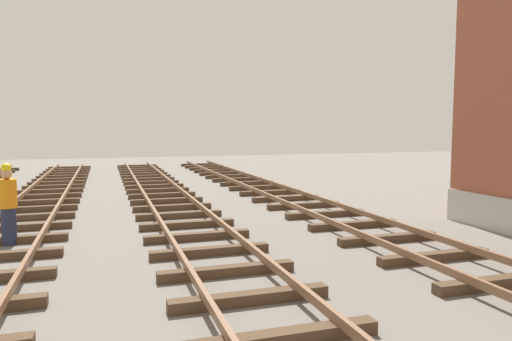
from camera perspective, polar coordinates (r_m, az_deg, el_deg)
track_worker_foreground at (r=12.03m, az=-27.92°, el=-3.66°), size 0.40×0.40×1.87m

